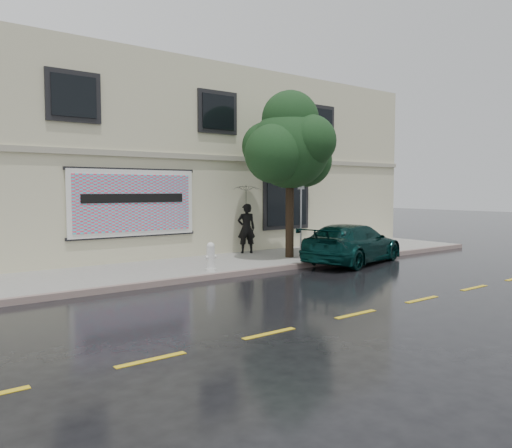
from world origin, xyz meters
TOP-DOWN VIEW (x-y plane):
  - ground at (0.00, 0.00)m, footprint 90.00×90.00m
  - sidewalk at (0.00, 3.25)m, footprint 20.00×3.50m
  - curb at (0.00, 1.50)m, footprint 20.00×0.18m
  - road_marking at (0.00, -3.50)m, footprint 19.00×0.12m
  - building at (0.00, 9.00)m, footprint 20.00×8.12m
  - billboard at (-3.20, 4.92)m, footprint 4.30×0.16m
  - car at (2.92, 1.20)m, footprint 4.94×3.15m
  - pedestrian at (0.99, 4.60)m, footprint 0.77×0.65m
  - umbrella at (0.99, 4.60)m, footprint 1.37×1.37m
  - street_tree at (1.53, 2.82)m, footprint 2.70×2.70m
  - fire_hydrant at (-2.20, 1.93)m, footprint 0.34×0.32m
  - sign_pole at (1.84, 2.58)m, footprint 0.35×0.08m

SIDE VIEW (x-z plane):
  - ground at x=0.00m, z-range 0.00..0.00m
  - road_marking at x=0.00m, z-range 0.00..0.01m
  - sidewalk at x=0.00m, z-range 0.00..0.15m
  - curb at x=0.00m, z-range -0.01..0.15m
  - fire_hydrant at x=-2.20m, z-range 0.14..0.97m
  - car at x=2.92m, z-range 0.00..1.33m
  - pedestrian at x=0.99m, z-range 0.15..1.96m
  - sign_pole at x=1.84m, z-range 0.42..3.25m
  - billboard at x=-3.20m, z-range 0.95..3.15m
  - umbrella at x=0.99m, z-range 1.96..2.77m
  - building at x=0.00m, z-range 0.00..7.00m
  - street_tree at x=1.53m, z-range 1.30..6.36m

